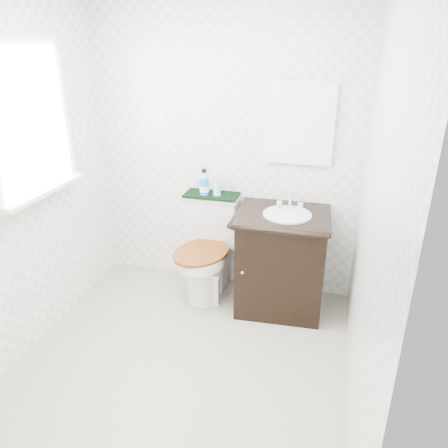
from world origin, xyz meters
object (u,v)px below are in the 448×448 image
at_px(toilet, 208,253).
at_px(mouthwash_bottle, 204,183).
at_px(cup, 217,190).
at_px(trash_bin, 208,286).
at_px(vanity, 281,259).

height_order(toilet, mouthwash_bottle, mouthwash_bottle).
relative_size(toilet, cup, 10.21).
bearing_deg(toilet, mouthwash_bottle, 118.73).
bearing_deg(mouthwash_bottle, toilet, -61.27).
relative_size(trash_bin, mouthwash_bottle, 1.36).
height_order(mouthwash_bottle, cup, mouthwash_bottle).
xyz_separation_m(vanity, trash_bin, (-0.58, -0.10, -0.28)).
distance_m(toilet, vanity, 0.63).
bearing_deg(vanity, cup, 163.39).
distance_m(toilet, cup, 0.54).
bearing_deg(trash_bin, vanity, 10.10).
relative_size(vanity, cup, 11.19).
bearing_deg(mouthwash_bottle, cup, 7.36).
xyz_separation_m(toilet, cup, (0.05, 0.11, 0.53)).
distance_m(toilet, mouthwash_bottle, 0.60).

